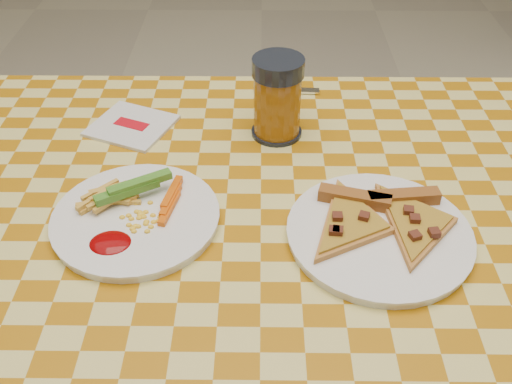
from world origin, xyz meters
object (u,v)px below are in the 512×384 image
Objects in this scene: plate_left at (136,219)px; drink_glass at (277,99)px; table at (260,261)px; plate_right at (379,235)px.

plate_left is 0.31m from drink_glass.
table is at bearing -1.60° from plate_left.
plate_right is (0.16, -0.02, 0.08)m from table.
plate_left is (-0.18, 0.00, 0.08)m from table.
plate_right is 1.78× the size of drink_glass.
table is 5.49× the size of plate_left.
table is at bearing -96.46° from drink_glass.
table is 0.19m from plate_left.
plate_right is at bearing -8.59° from table.
drink_glass is (0.03, 0.23, 0.14)m from table.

